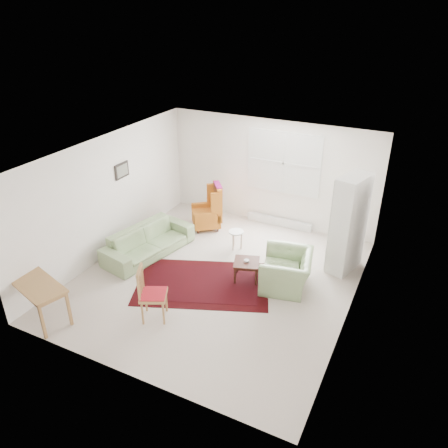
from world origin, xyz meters
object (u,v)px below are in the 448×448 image
at_px(wingback_chair, 206,207).
at_px(stool, 236,240).
at_px(desk, 41,301).
at_px(armchair, 287,267).
at_px(coffee_table, 246,270).
at_px(desk_chair, 153,294).
at_px(sofa, 148,237).
at_px(cabinet, 349,224).

relative_size(wingback_chair, stool, 2.55).
bearing_deg(desk, armchair, 38.92).
height_order(coffee_table, stool, stool).
distance_m(armchair, desk, 4.32).
bearing_deg(wingback_chair, armchair, 22.70).
relative_size(desk, desk_chair, 1.11).
xyz_separation_m(wingback_chair, coffee_table, (1.70, -1.52, -0.35)).
height_order(coffee_table, desk, desk).
bearing_deg(stool, wingback_chair, 151.53).
relative_size(wingback_chair, coffee_table, 2.30).
height_order(wingback_chair, stool, wingback_chair).
distance_m(sofa, stool, 1.88).
relative_size(stool, desk_chair, 0.44).
height_order(armchair, wingback_chair, wingback_chair).
height_order(cabinet, desk, cabinet).
relative_size(armchair, desk_chair, 1.05).
height_order(armchair, cabinet, cabinet).
xyz_separation_m(cabinet, desk_chair, (-2.51, -2.97, -0.49)).
height_order(cabinet, desk_chair, cabinet).
xyz_separation_m(desk, desk_chair, (1.69, 0.84, 0.15)).
height_order(stool, desk, desk).
height_order(sofa, wingback_chair, wingback_chair).
relative_size(sofa, desk, 1.86).
distance_m(wingback_chair, desk_chair, 3.37).
relative_size(cabinet, desk, 1.81).
bearing_deg(stool, sofa, -147.01).
bearing_deg(armchair, stool, -132.82).
relative_size(sofa, armchair, 1.97).
height_order(stool, desk_chair, desk_chair).
height_order(sofa, cabinet, cabinet).
bearing_deg(armchair, cabinet, 130.45).
xyz_separation_m(coffee_table, desk, (-2.61, -2.60, 0.15)).
distance_m(stool, cabinet, 2.40).
distance_m(sofa, coffee_table, 2.24).
bearing_deg(desk, sofa, 81.56).
xyz_separation_m(sofa, wingback_chair, (0.53, 1.58, 0.14)).
relative_size(armchair, stool, 2.40).
distance_m(coffee_table, desk_chair, 2.00).
bearing_deg(cabinet, sofa, -145.66).
bearing_deg(desk_chair, sofa, 11.95).
bearing_deg(stool, coffee_table, -55.28).
xyz_separation_m(sofa, armchair, (2.99, 0.17, -0.01)).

